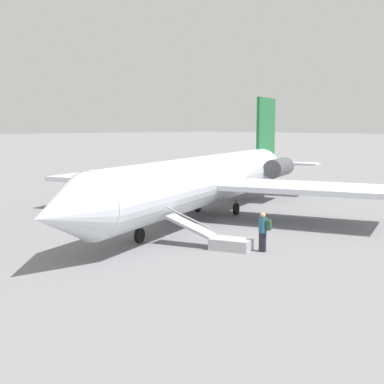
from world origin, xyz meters
TOP-DOWN VIEW (x-y plane):
  - ground_plane at (0.00, 0.00)m, footprint 600.00×600.00m
  - airplane_main at (-0.92, -0.35)m, footprint 28.08×21.66m
  - boarding_stairs at (4.74, 6.10)m, footprint 2.41×4.11m
  - passenger at (3.86, 7.71)m, footprint 0.44×0.57m

SIDE VIEW (x-z plane):
  - ground_plane at x=0.00m, z-range 0.00..0.00m
  - boarding_stairs at x=4.74m, z-range -0.53..1.31m
  - passenger at x=3.86m, z-range 0.13..1.87m
  - airplane_main at x=-0.92m, z-range -1.52..6.08m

